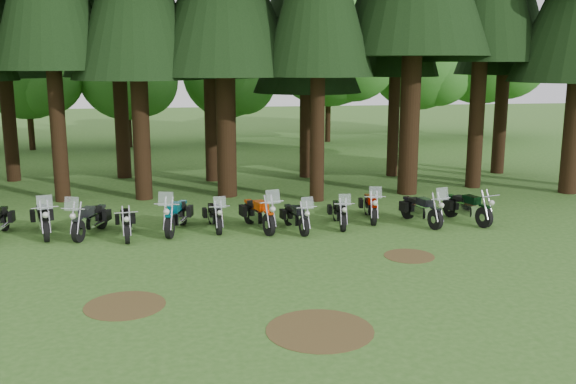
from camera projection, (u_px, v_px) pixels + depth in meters
The scene contains 21 objects.
ground at pixel (250, 270), 16.64m from camera, with size 120.00×120.00×0.00m, color #32611F.
decid_2 at pixel (31, 67), 37.96m from camera, with size 6.72×6.53×8.40m.
decid_3 at pixel (130, 74), 39.29m from camera, with size 6.12×5.95×7.65m.
decid_4 at pixel (232, 76), 41.46m from camera, with size 5.93×5.76×7.41m.
decid_5 at pixel (335, 46), 41.55m from camera, with size 8.45×8.21×10.56m.
decid_6 at pixel (424, 63), 44.04m from camera, with size 7.06×6.86×8.82m.
decid_7 at pixel (489, 48), 44.39m from camera, with size 8.44×8.20×10.55m.
dirt_patch_0 at pixel (125, 305), 14.23m from camera, with size 1.80×1.80×0.01m, color #4C3D1E.
dirt_patch_1 at pixel (409, 256), 17.83m from camera, with size 1.40×1.40×0.01m, color #4C3D1E.
dirt_patch_2 at pixel (320, 330), 12.93m from camera, with size 2.20×2.20×0.01m, color #4C3D1E.
motorcycle_1 at pixel (43, 220), 19.86m from camera, with size 0.92×2.34×1.48m.
motorcycle_2 at pixel (90, 220), 19.86m from camera, with size 0.98×2.27×1.45m.
motorcycle_3 at pixel (126, 223), 19.67m from camera, with size 0.39×2.09×0.85m.
motorcycle_4 at pixel (176, 216), 20.31m from camera, with size 0.87×2.40×1.51m.
motorcycle_5 at pixel (215, 216), 20.58m from camera, with size 0.51×2.04×1.28m.
motorcycle_6 at pixel (259, 214), 20.54m from camera, with size 0.94×2.38×1.51m.
motorcycle_7 at pixel (296, 218), 20.40m from camera, with size 0.64×2.07×1.30m.
motorcycle_8 at pixel (339, 213), 20.99m from camera, with size 0.43×2.03×1.28m.
motorcycle_9 at pixel (370, 207), 21.79m from camera, with size 0.58×2.17×1.36m.
motorcycle_10 at pixel (421, 210), 21.23m from camera, with size 0.84×2.26×1.43m.
motorcycle_11 at pixel (467, 208), 21.49m from camera, with size 0.82×2.24×0.94m.
Camera 1 is at (-1.58, -15.84, 5.34)m, focal length 40.00 mm.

